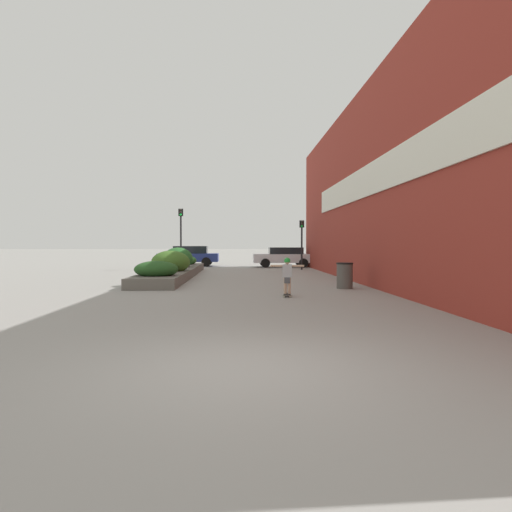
{
  "coord_description": "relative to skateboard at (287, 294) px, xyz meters",
  "views": [
    {
      "loc": [
        -0.07,
        -5.94,
        1.62
      ],
      "look_at": [
        0.7,
        14.07,
        1.1
      ],
      "focal_mm": 32.0,
      "sensor_mm": 36.0,
      "label": 1
    }
  ],
  "objects": [
    {
      "name": "traffic_light_right",
      "position": [
        2.53,
        14.9,
        2.1
      ],
      "size": [
        0.28,
        0.3,
        3.14
      ],
      "color": "black",
      "rests_on": "ground_plane"
    },
    {
      "name": "planter_box",
      "position": [
        -4.68,
        8.52,
        0.42
      ],
      "size": [
        1.86,
        13.33,
        1.45
      ],
      "color": "#605B54",
      "rests_on": "ground_plane"
    },
    {
      "name": "car_center_left",
      "position": [
        1.72,
        18.27,
        0.68
      ],
      "size": [
        4.26,
        2.04,
        1.39
      ],
      "rotation": [
        0.0,
        0.0,
        1.57
      ],
      "color": "silver",
      "rests_on": "ground_plane"
    },
    {
      "name": "car_center_right",
      "position": [
        -5.14,
        19.68,
        0.72
      ],
      "size": [
        4.39,
        1.92,
        1.48
      ],
      "rotation": [
        0.0,
        0.0,
        1.57
      ],
      "color": "navy",
      "rests_on": "ground_plane"
    },
    {
      "name": "ground_plane",
      "position": [
        -1.44,
        -8.09,
        -0.07
      ],
      "size": [
        300.0,
        300.0,
        0.0
      ],
      "primitive_type": "plane",
      "color": "gray"
    },
    {
      "name": "trash_bin",
      "position": [
        2.38,
        2.47,
        0.41
      ],
      "size": [
        0.61,
        0.61,
        0.95
      ],
      "color": "#514C47",
      "rests_on": "ground_plane"
    },
    {
      "name": "skateboard",
      "position": [
        0.0,
        0.0,
        0.0
      ],
      "size": [
        0.3,
        0.65,
        0.09
      ],
      "rotation": [
        0.0,
        0.0,
        -0.12
      ],
      "color": "black",
      "rests_on": "ground_plane"
    },
    {
      "name": "skateboarder",
      "position": [
        0.0,
        0.0,
        0.7
      ],
      "size": [
        1.04,
        0.19,
        1.12
      ],
      "rotation": [
        0.0,
        0.0,
        -0.12
      ],
      "color": "tan",
      "rests_on": "skateboard"
    },
    {
      "name": "traffic_light_left",
      "position": [
        -5.11,
        14.63,
        2.52
      ],
      "size": [
        0.28,
        0.3,
        3.84
      ],
      "color": "black",
      "rests_on": "ground_plane"
    },
    {
      "name": "car_leftmost",
      "position": [
        10.41,
        20.33,
        0.74
      ],
      "size": [
        4.36,
        1.93,
        1.56
      ],
      "rotation": [
        0.0,
        0.0,
        -1.57
      ],
      "color": "#BCBCC1",
      "rests_on": "ground_plane"
    },
    {
      "name": "building_wall_right",
      "position": [
        3.74,
        4.05,
        3.9
      ],
      "size": [
        0.67,
        30.17,
        7.92
      ],
      "color": "maroon",
      "rests_on": "ground_plane"
    }
  ]
}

